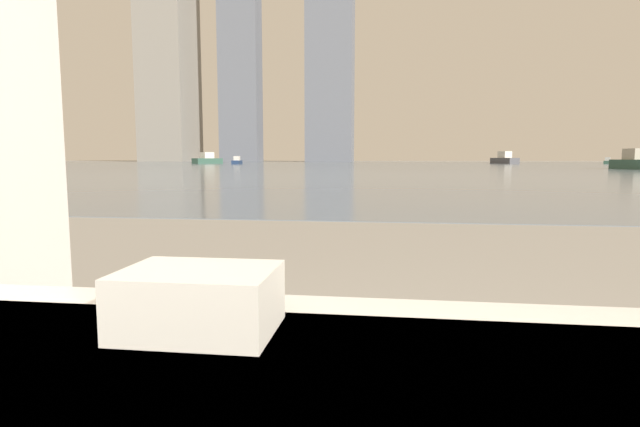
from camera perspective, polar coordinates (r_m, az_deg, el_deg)
towel_stack at (r=0.98m, az=-13.62°, el=-9.60°), size 0.29×0.21×0.12m
harbor_water at (r=62.01m, az=7.52°, el=5.50°), size 180.00×110.00×0.01m
harbor_boat_1 at (r=82.74m, az=20.34°, el=5.83°), size 3.55×5.37×1.91m
harbor_boat_2 at (r=46.51m, az=32.28°, el=5.00°), size 2.11×4.50×1.62m
harbor_boat_3 at (r=86.16m, az=30.00°, el=5.17°), size 1.90×2.74×0.98m
harbor_boat_4 at (r=79.27m, az=-12.74°, el=6.03°), size 3.92×4.81×1.76m
harbor_boat_5 at (r=71.85m, az=-9.47°, el=5.90°), size 1.36×3.10×1.13m
skyline_tower_1 at (r=126.76m, az=-9.18°, el=20.07°), size 9.30×6.04×62.15m
skyline_tower_2 at (r=120.56m, az=1.20°, el=16.26°), size 10.63×9.73×43.18m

